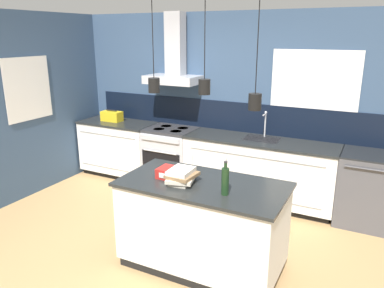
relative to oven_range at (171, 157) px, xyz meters
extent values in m
plane|color=tan|center=(0.75, -1.69, -0.46)|extent=(16.00, 16.00, 0.00)
cube|color=#354C6B|center=(0.75, 0.34, 0.84)|extent=(5.60, 0.06, 2.60)
cube|color=black|center=(0.75, 0.30, 0.67)|extent=(4.42, 0.02, 0.43)
cube|color=white|center=(1.99, 0.30, 1.16)|extent=(1.12, 0.01, 0.96)
cube|color=black|center=(1.99, 0.31, 1.16)|extent=(1.04, 0.01, 0.88)
cube|color=#B5B5BA|center=(0.00, 0.08, 1.18)|extent=(0.80, 0.46, 0.12)
cube|color=#B5B5BA|center=(0.00, 0.17, 1.69)|extent=(0.26, 0.20, 0.90)
cylinder|color=black|center=(0.84, -1.74, 1.79)|extent=(0.01, 0.01, 0.71)
cylinder|color=black|center=(0.84, -1.74, 1.36)|extent=(0.11, 0.11, 0.14)
sphere|color=#F9D18C|center=(0.84, -1.74, 1.36)|extent=(0.06, 0.06, 0.06)
cylinder|color=black|center=(1.34, -1.68, 1.79)|extent=(0.01, 0.01, 0.70)
cylinder|color=black|center=(1.34, -1.68, 1.37)|extent=(0.11, 0.11, 0.14)
sphere|color=#F9D18C|center=(1.34, -1.68, 1.37)|extent=(0.06, 0.06, 0.06)
cylinder|color=black|center=(1.85, -1.78, 1.75)|extent=(0.01, 0.01, 0.78)
cylinder|color=black|center=(1.85, -1.78, 1.29)|extent=(0.11, 0.11, 0.14)
sphere|color=#F9D18C|center=(1.85, -1.78, 1.29)|extent=(0.06, 0.06, 0.06)
cube|color=#354C6B|center=(-1.68, -0.99, 0.84)|extent=(0.06, 3.80, 2.60)
cube|color=white|center=(-1.64, -1.14, 1.09)|extent=(0.01, 0.76, 0.88)
cube|color=black|center=(-1.65, -1.14, 1.09)|extent=(0.01, 0.68, 0.80)
cube|color=black|center=(-0.99, 0.03, -0.41)|extent=(1.20, 0.56, 0.09)
cube|color=white|center=(-0.99, 0.00, 0.03)|extent=(1.24, 0.62, 0.79)
cube|color=gray|center=(-0.99, -0.31, 0.30)|extent=(1.09, 0.01, 0.01)
cube|color=gray|center=(-0.99, -0.31, -0.25)|extent=(1.09, 0.01, 0.01)
cube|color=#232626|center=(-0.99, 0.00, 0.44)|extent=(1.26, 0.64, 0.03)
cube|color=black|center=(1.41, 0.03, -0.41)|extent=(2.00, 0.56, 0.09)
cube|color=white|center=(1.41, 0.00, 0.03)|extent=(2.06, 0.62, 0.79)
cube|color=gray|center=(1.41, -0.31, 0.30)|extent=(1.82, 0.01, 0.01)
cube|color=gray|center=(1.41, -0.31, -0.25)|extent=(1.82, 0.01, 0.01)
cube|color=#232626|center=(1.41, 0.00, 0.44)|extent=(2.09, 0.64, 0.03)
cube|color=#262628|center=(1.41, 0.05, 0.45)|extent=(0.48, 0.34, 0.01)
cylinder|color=#B5B5BA|center=(1.41, 0.18, 0.63)|extent=(0.02, 0.02, 0.35)
sphere|color=#B5B5BA|center=(1.41, 0.18, 0.80)|extent=(0.03, 0.03, 0.03)
cylinder|color=#B5B5BA|center=(1.41, 0.12, 0.78)|extent=(0.02, 0.12, 0.02)
cube|color=#B5B5BA|center=(0.00, 0.00, -0.02)|extent=(0.74, 0.62, 0.87)
cube|color=black|center=(0.00, -0.31, -0.06)|extent=(0.63, 0.02, 0.44)
cylinder|color=#B5B5BA|center=(0.00, -0.34, 0.17)|extent=(0.55, 0.02, 0.02)
cube|color=#B5B5BA|center=(0.00, -0.32, 0.36)|extent=(0.63, 0.02, 0.07)
cube|color=#2D2D30|center=(0.00, 0.00, 0.43)|extent=(0.74, 0.60, 0.04)
cylinder|color=black|center=(-0.15, 0.11, 0.45)|extent=(0.17, 0.17, 0.00)
cylinder|color=black|center=(0.15, 0.11, 0.45)|extent=(0.17, 0.17, 0.00)
cylinder|color=black|center=(-0.15, -0.10, 0.45)|extent=(0.17, 0.17, 0.00)
cylinder|color=black|center=(0.15, -0.10, 0.45)|extent=(0.17, 0.17, 0.00)
cube|color=#4C4C51|center=(2.74, 0.00, -0.01)|extent=(0.60, 0.62, 0.89)
cube|color=black|center=(2.74, 0.00, 0.44)|extent=(0.60, 0.62, 0.02)
cylinder|color=#4C4C51|center=(2.74, -0.33, 0.36)|extent=(0.45, 0.02, 0.02)
cube|color=black|center=(1.36, -1.73, -0.41)|extent=(1.51, 0.76, 0.09)
cube|color=white|center=(1.36, -1.73, 0.03)|extent=(1.57, 0.79, 0.79)
cube|color=#232626|center=(1.36, -1.73, 0.44)|extent=(1.62, 0.84, 0.03)
cylinder|color=#193319|center=(1.65, -1.89, 0.58)|extent=(0.07, 0.07, 0.25)
cylinder|color=#193319|center=(1.65, -1.89, 0.73)|extent=(0.03, 0.03, 0.06)
cylinder|color=#262628|center=(1.65, -1.89, 0.76)|extent=(0.03, 0.03, 0.01)
cube|color=beige|center=(1.17, -1.82, 0.47)|extent=(0.21, 0.29, 0.03)
cube|color=beige|center=(1.17, -1.82, 0.50)|extent=(0.31, 0.35, 0.03)
cube|color=olive|center=(1.18, -1.82, 0.54)|extent=(0.26, 0.29, 0.03)
cube|color=silver|center=(1.16, -1.82, 0.57)|extent=(0.22, 0.27, 0.04)
cube|color=red|center=(1.02, -1.75, 0.50)|extent=(0.25, 0.20, 0.10)
cube|color=white|center=(1.02, -1.86, 0.50)|extent=(0.15, 0.01, 0.05)
cube|color=gold|center=(-1.12, 0.00, 0.53)|extent=(0.34, 0.18, 0.16)
cylinder|color=black|center=(-1.12, 0.00, 0.63)|extent=(0.20, 0.02, 0.02)
camera|label=1|loc=(2.78, -4.77, 1.84)|focal=35.00mm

